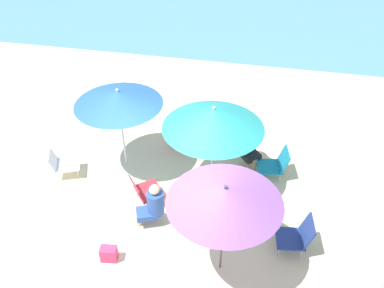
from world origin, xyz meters
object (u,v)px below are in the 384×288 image
(umbrella_blue, at_px, (118,98))
(beach_chair_d, at_px, (275,164))
(beach_chair_b, at_px, (62,163))
(person_b, at_px, (153,205))
(beach_bag, at_px, (109,254))
(person_a, at_px, (181,132))
(person_c, at_px, (247,143))
(umbrella_teal, at_px, (213,118))
(beach_chair_a, at_px, (298,235))
(beach_chair_c, at_px, (144,190))
(umbrella_purple, at_px, (225,195))

(umbrella_blue, bearing_deg, beach_chair_d, 5.41)
(beach_chair_b, bearing_deg, person_b, -44.21)
(person_b, height_order, beach_bag, person_b)
(person_a, xyz_separation_m, person_c, (1.50, -0.16, 0.05))
(umbrella_blue, height_order, umbrella_teal, umbrella_teal)
(beach_chair_a, bearing_deg, person_c, -71.09)
(beach_chair_b, distance_m, beach_bag, 2.56)
(beach_chair_c, relative_size, beach_chair_d, 1.10)
(umbrella_blue, xyz_separation_m, person_b, (1.06, -1.50, -1.22))
(beach_chair_b, relative_size, person_c, 0.72)
(person_b, bearing_deg, beach_chair_b, -44.71)
(umbrella_purple, xyz_separation_m, beach_chair_c, (-1.66, 1.17, -1.34))
(umbrella_purple, height_order, beach_bag, umbrella_purple)
(person_a, bearing_deg, beach_chair_a, 164.59)
(umbrella_purple, height_order, person_a, umbrella_purple)
(beach_chair_b, xyz_separation_m, beach_bag, (1.74, -1.86, -0.16))
(person_c, bearing_deg, beach_bag, -73.23)
(umbrella_teal, xyz_separation_m, beach_chair_a, (1.71, -1.26, -1.33))
(beach_chair_a, bearing_deg, umbrella_blue, -30.73)
(beach_bag, bearing_deg, beach_chair_d, 46.17)
(beach_chair_a, bearing_deg, beach_chair_c, -17.73)
(beach_chair_c, bearing_deg, umbrella_blue, 87.12)
(umbrella_teal, distance_m, beach_chair_b, 3.42)
(person_a, xyz_separation_m, person_b, (0.01, -2.28, -0.01))
(beach_bag, bearing_deg, person_c, 56.82)
(umbrella_purple, xyz_separation_m, umbrella_teal, (-0.48, 1.91, -0.00))
(umbrella_blue, relative_size, beach_chair_b, 2.59)
(person_a, xyz_separation_m, beach_bag, (-0.50, -3.22, -0.33))
(beach_chair_d, distance_m, person_b, 2.79)
(person_b, bearing_deg, umbrella_teal, -148.53)
(umbrella_teal, bearing_deg, person_a, 129.07)
(beach_chair_a, bearing_deg, beach_bag, 8.44)
(beach_chair_a, relative_size, person_c, 0.66)
(beach_chair_d, xyz_separation_m, person_a, (-2.13, 0.48, 0.16))
(beach_chair_a, relative_size, beach_chair_c, 0.88)
(umbrella_blue, xyz_separation_m, person_a, (1.06, 0.78, -1.21))
(umbrella_teal, height_order, beach_chair_b, umbrella_teal)
(beach_chair_c, height_order, person_a, person_a)
(umbrella_teal, distance_m, person_b, 1.91)
(umbrella_purple, relative_size, beach_chair_a, 2.80)
(beach_chair_c, bearing_deg, beach_bag, -136.92)
(beach_chair_d, relative_size, beach_bag, 2.48)
(beach_chair_b, bearing_deg, umbrella_teal, -16.91)
(person_a, bearing_deg, person_c, -159.27)
(umbrella_blue, bearing_deg, person_b, -54.70)
(beach_chair_b, xyz_separation_m, person_c, (3.74, 1.20, 0.22))
(person_a, relative_size, beach_bag, 3.32)
(beach_chair_a, relative_size, person_a, 0.72)
(beach_chair_b, relative_size, beach_bag, 2.62)
(beach_chair_c, xyz_separation_m, beach_chair_d, (2.43, 1.34, -0.02))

